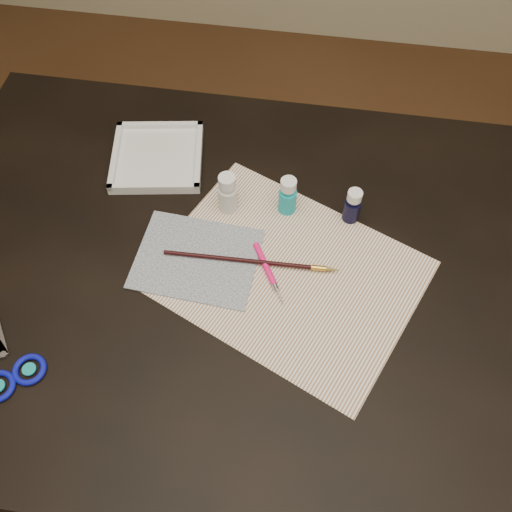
# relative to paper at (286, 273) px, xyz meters

# --- Properties ---
(ground) EXTENTS (3.50, 3.50, 0.02)m
(ground) POSITION_rel_paper_xyz_m (-0.06, -0.00, -0.76)
(ground) COLOR #422614
(ground) RESTS_ON ground
(table) EXTENTS (1.30, 0.90, 0.75)m
(table) POSITION_rel_paper_xyz_m (-0.06, -0.00, -0.38)
(table) COLOR black
(table) RESTS_ON ground
(paper) EXTENTS (0.55, 0.50, 0.00)m
(paper) POSITION_rel_paper_xyz_m (0.00, 0.00, 0.00)
(paper) COLOR white
(paper) RESTS_ON table
(canvas) EXTENTS (0.23, 0.19, 0.00)m
(canvas) POSITION_rel_paper_xyz_m (-0.17, 0.00, 0.00)
(canvas) COLOR black
(canvas) RESTS_ON paper
(paint_bottle_white) EXTENTS (0.05, 0.05, 0.09)m
(paint_bottle_white) POSITION_rel_paper_xyz_m (-0.13, 0.13, 0.04)
(paint_bottle_white) COLOR silver
(paint_bottle_white) RESTS_ON table
(paint_bottle_cyan) EXTENTS (0.04, 0.04, 0.08)m
(paint_bottle_cyan) POSITION_rel_paper_xyz_m (-0.02, 0.15, 0.04)
(paint_bottle_cyan) COLOR #14A3B1
(paint_bottle_cyan) RESTS_ON table
(paint_bottle_navy) EXTENTS (0.04, 0.04, 0.08)m
(paint_bottle_navy) POSITION_rel_paper_xyz_m (0.10, 0.14, 0.04)
(paint_bottle_navy) COLOR black
(paint_bottle_navy) RESTS_ON table
(paintbrush) EXTENTS (0.32, 0.02, 0.01)m
(paintbrush) POSITION_rel_paper_xyz_m (-0.07, 0.01, 0.01)
(paintbrush) COLOR black
(paintbrush) RESTS_ON canvas
(craft_knife) EXTENTS (0.08, 0.12, 0.01)m
(craft_knife) POSITION_rel_paper_xyz_m (-0.03, -0.01, 0.01)
(craft_knife) COLOR #FF1470
(craft_knife) RESTS_ON paper
(palette_tray) EXTENTS (0.21, 0.21, 0.02)m
(palette_tray) POSITION_rel_paper_xyz_m (-0.30, 0.23, 0.01)
(palette_tray) COLOR silver
(palette_tray) RESTS_ON table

